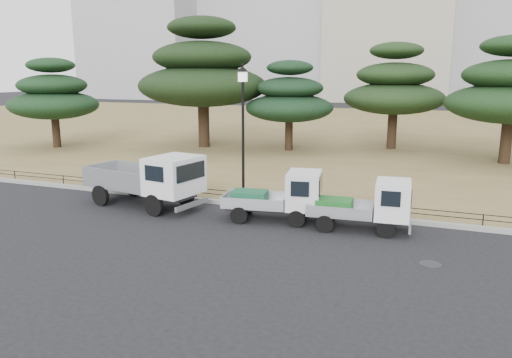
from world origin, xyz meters
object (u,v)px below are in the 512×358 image
at_px(truck_large, 149,178).
at_px(tarp_pile, 105,178).
at_px(truck_kei_front, 280,196).
at_px(street_lamp, 243,111).
at_px(truck_kei_rear, 367,205).

relative_size(truck_large, tarp_pile, 2.98).
distance_m(truck_kei_front, street_lamp, 3.92).
bearing_deg(truck_large, street_lamp, 37.33).
relative_size(truck_kei_rear, tarp_pile, 2.01).
bearing_deg(truck_kei_rear, street_lamp, 157.70).
height_order(truck_kei_rear, street_lamp, street_lamp).
distance_m(street_lamp, tarp_pile, 7.69).
relative_size(truck_kei_front, street_lamp, 0.68).
xyz_separation_m(truck_kei_rear, tarp_pile, (-12.18, 1.82, -0.35)).
xyz_separation_m(truck_large, tarp_pile, (-3.64, 1.91, -0.66)).
relative_size(truck_large, truck_kei_rear, 1.49).
distance_m(truck_kei_rear, tarp_pile, 12.32).
height_order(truck_large, tarp_pile, truck_large).
bearing_deg(truck_kei_rear, truck_kei_front, 175.28).
bearing_deg(street_lamp, truck_kei_rear, -17.36).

